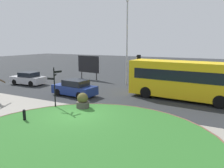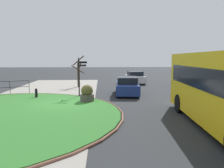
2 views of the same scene
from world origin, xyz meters
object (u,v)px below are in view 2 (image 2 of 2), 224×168
Objects in this scene: planter_near_signpost at (87,94)px; street_tree_bare at (79,73)px; car_near_lane at (135,78)px; billboard_left at (203,69)px; car_far_lane at (127,86)px; bollard_foreground at (36,93)px; signpost_directional at (80,74)px.

street_tree_bare reaches higher than planter_near_signpost.
car_near_lane is 1.15× the size of billboard_left.
car_near_lane is at bearing -8.87° from car_far_lane.
billboard_left is (-5.37, 15.21, 1.54)m from bollard_foreground.
signpost_directional is 2.52× the size of planter_near_signpost.
billboard_left reaches higher than car_far_lane.
car_near_lane reaches higher than planter_near_signpost.
street_tree_bare reaches higher than bollard_foreground.
bollard_foreground is at bearing 132.56° from car_near_lane.
billboard_left is at bearing 109.44° from bollard_foreground.
street_tree_bare reaches higher than car_near_lane.
street_tree_bare is at bearing 158.76° from bollard_foreground.
signpost_directional is 6.13m from street_tree_bare.
billboard_left reaches higher than car_near_lane.
planter_near_signpost is 8.26m from street_tree_bare.
street_tree_bare is (3.03, -6.34, 0.85)m from car_near_lane.
car_near_lane is 8.29m from car_far_lane.
billboard_left is 13.41m from planter_near_signpost.
bollard_foreground is at bearing -83.70° from signpost_directional.
street_tree_bare is at bearing -170.46° from planter_near_signpost.
signpost_directional is at bearing 143.83° from car_near_lane.
planter_near_signpost is at bearing 139.00° from car_far_lane.
billboard_left is at bearing -127.20° from car_near_lane.
car_near_lane is (-9.47, 8.85, 0.28)m from bollard_foreground.
signpost_directional is 10.78m from car_near_lane.
planter_near_signpost is at bearing -50.82° from billboard_left.
street_tree_bare is (-8.09, -1.36, 0.97)m from planter_near_signpost.
planter_near_signpost is at bearing 66.87° from bollard_foreground.
signpost_directional is 4.05m from car_far_lane.
planter_near_signpost is (1.65, 3.86, 0.15)m from bollard_foreground.
billboard_left is (-3.97, 8.26, 1.24)m from car_far_lane.
car_far_lane is at bearing 134.66° from planter_near_signpost.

